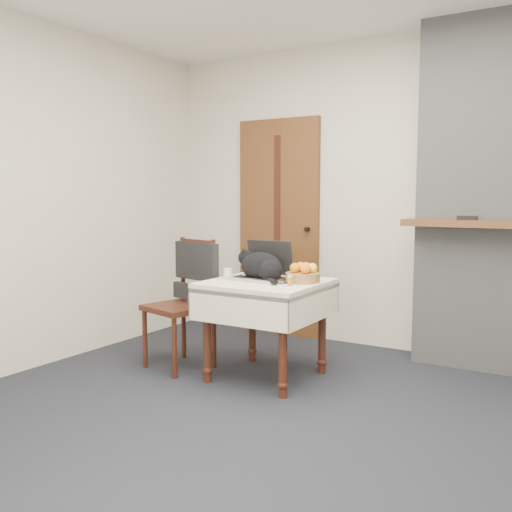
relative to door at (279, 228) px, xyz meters
The scene contains 11 objects.
ground 2.52m from the door, 58.72° to the right, with size 4.50×4.50×0.00m, color black.
room_shell 2.07m from the door, 51.56° to the right, with size 4.52×4.01×2.61m.
door is the anchor object (origin of this frame).
side_table 1.40m from the door, 64.65° to the right, with size 0.78×0.78×0.70m.
laptop 1.27m from the door, 65.89° to the right, with size 0.39×0.34×0.28m.
cat 1.34m from the door, 66.07° to the right, with size 0.44×0.30×0.23m.
cream_jar 1.33m from the door, 77.04° to the right, with size 0.07×0.07×0.08m, color silver.
pill_bottle 1.58m from the door, 58.11° to the right, with size 0.04×0.04×0.07m.
fruit_basket 1.42m from the door, 53.91° to the right, with size 0.24×0.24×0.14m.
desk_clutter 1.44m from the door, 56.81° to the right, with size 0.13×0.01×0.01m, color black.
chair 1.30m from the door, 93.98° to the right, with size 0.53×0.52×0.97m.
Camera 1 is at (1.38, -2.67, 1.30)m, focal length 40.00 mm.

